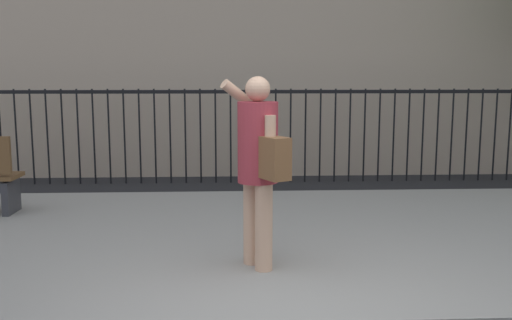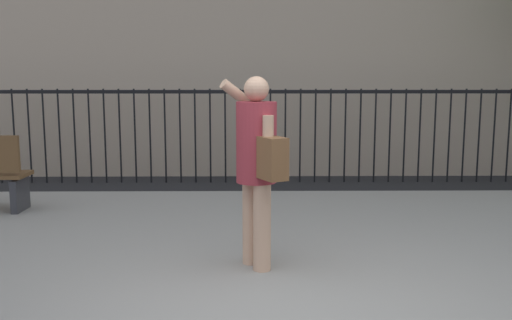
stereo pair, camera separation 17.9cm
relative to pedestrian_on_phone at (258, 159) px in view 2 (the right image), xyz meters
The scene contains 3 objects.
sidewalk 1.50m from the pedestrian_on_phone, 81.89° to the left, with size 28.00×4.40×0.15m, color gray.
iron_fence 4.80m from the pedestrian_on_phone, 88.14° to the left, with size 12.03×0.04×1.60m.
pedestrian_on_phone is the anchor object (origin of this frame).
Camera 2 is at (-0.23, -3.47, 1.75)m, focal length 38.84 mm.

